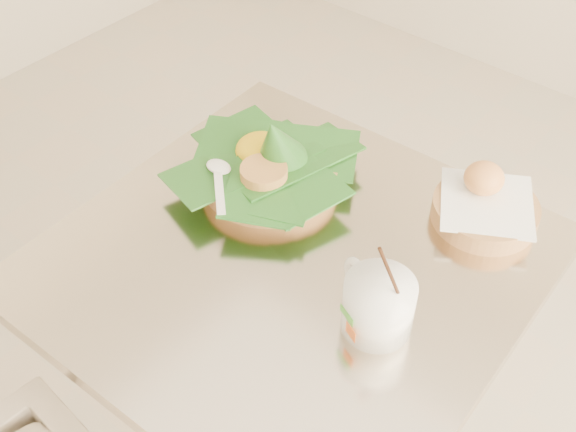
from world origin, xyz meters
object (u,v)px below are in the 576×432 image
Objects in this scene: cafe_table at (290,341)px; rice_basket at (269,163)px; bread_basket at (485,205)px; coffee_mug at (377,303)px.

rice_basket is (-0.14, 0.11, 0.26)m from cafe_table.
rice_basket is 0.37m from bread_basket.
rice_basket is 1.50× the size of bread_basket.
rice_basket reaches higher than bread_basket.
cafe_table is at bearing -38.67° from rice_basket.
coffee_mug reaches higher than bread_basket.
coffee_mug is (-0.01, -0.30, 0.02)m from bread_basket.
rice_basket is 0.35m from coffee_mug.
coffee_mug is at bearing -7.36° from cafe_table.
coffee_mug is (0.18, -0.02, 0.27)m from cafe_table.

